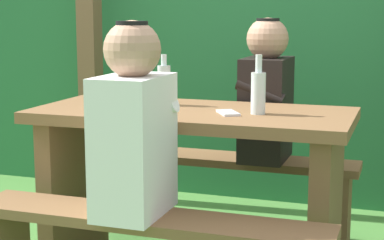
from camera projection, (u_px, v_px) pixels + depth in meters
The scene contains 10 objects.
hedge_backdrop at pixel (271, 55), 4.35m from camera, with size 6.40×0.84×1.81m, color #256736.
pergola_post_left at pixel (90, 37), 4.02m from camera, with size 0.12×0.12×2.08m, color brown.
picnic_table at pixel (192, 165), 2.85m from camera, with size 1.40×0.64×0.77m.
bench_far at pixel (224, 179), 3.36m from camera, with size 1.40×0.24×0.45m.
person_white_shirt at pixel (134, 127), 2.34m from camera, with size 0.25×0.35×0.72m.
person_black_coat at pixel (266, 95), 3.21m from camera, with size 0.25×0.35×0.72m.
drinking_glass at pixel (140, 100), 2.79m from camera, with size 0.08×0.08×0.09m, color silver.
bottle_left at pixel (164, 84), 2.93m from camera, with size 0.06×0.06×0.23m.
bottle_right at pixel (258, 91), 2.67m from camera, with size 0.06×0.06×0.25m.
cell_phone at pixel (228, 113), 2.69m from camera, with size 0.07×0.14×0.01m, color silver.
Camera 1 is at (0.90, -2.62, 1.20)m, focal length 59.48 mm.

